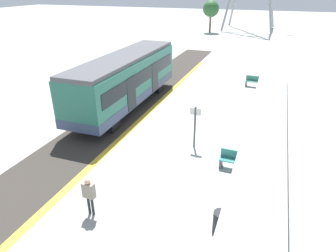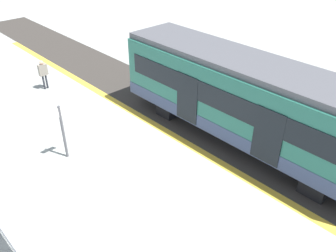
{
  "view_description": "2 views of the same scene",
  "coord_description": "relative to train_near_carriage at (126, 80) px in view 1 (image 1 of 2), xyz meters",
  "views": [
    {
      "loc": [
        3.45,
        -14.78,
        7.6
      ],
      "look_at": [
        -0.84,
        -2.77,
        1.48
      ],
      "focal_mm": 31.88,
      "sensor_mm": 36.0,
      "label": 1
    },
    {
      "loc": [
        4.87,
        8.99,
        8.25
      ],
      "look_at": [
        -2.08,
        1.53,
        1.89
      ],
      "focal_mm": 38.07,
      "sensor_mm": 36.0,
      "label": 2
    }
  ],
  "objects": [
    {
      "name": "ground_plane",
      "position": [
        5.56,
        -2.18,
        -1.83
      ],
      "size": [
        176.0,
        176.0,
        0.0
      ],
      "primitive_type": "plane",
      "color": "#9FA29B"
    },
    {
      "name": "tactile_edge_strip",
      "position": [
        1.78,
        -2.18,
        -1.82
      ],
      "size": [
        0.37,
        32.33,
        0.01
      ],
      "primitive_type": "cube",
      "color": "gold",
      "rests_on": "ground"
    },
    {
      "name": "trackbed",
      "position": [
        -0.01,
        -2.18,
        -1.82
      ],
      "size": [
        3.2,
        44.33,
        0.01
      ],
      "primitive_type": "cube",
      "color": "#38332D",
      "rests_on": "ground"
    },
    {
      "name": "train_near_carriage",
      "position": [
        0.0,
        0.0,
        0.0
      ],
      "size": [
        2.65,
        11.23,
        3.48
      ],
      "color": "#276C5A",
      "rests_on": "ground"
    },
    {
      "name": "canopy_pillar_second",
      "position": [
        9.07,
        -8.39,
        -0.03
      ],
      "size": [
        1.1,
        0.44,
        3.53
      ],
      "color": "slate",
      "rests_on": "ground"
    },
    {
      "name": "canopy_pillar_third",
      "position": [
        9.07,
        -2.21,
        -0.03
      ],
      "size": [
        1.1,
        0.44,
        3.53
      ],
      "color": "slate",
      "rests_on": "ground"
    },
    {
      "name": "canopy_pillar_fourth",
      "position": [
        9.07,
        4.06,
        -0.03
      ],
      "size": [
        1.1,
        0.44,
        3.53
      ],
      "color": "slate",
      "rests_on": "ground"
    },
    {
      "name": "canopy_pillar_fifth",
      "position": [
        9.07,
        10.42,
        -0.03
      ],
      "size": [
        1.1,
        0.44,
        3.53
      ],
      "color": "slate",
      "rests_on": "ground"
    },
    {
      "name": "canopy_beam",
      "position": [
        9.07,
        -2.24,
        1.79
      ],
      "size": [
        1.2,
        26.11,
        0.16
      ],
      "primitive_type": "cube",
      "color": "#A8AAB2",
      "rests_on": "canopy_pillar_nearest"
    },
    {
      "name": "bench_mid_platform",
      "position": [
        7.8,
        7.31,
        -1.38
      ],
      "size": [
        1.52,
        0.5,
        0.86
      ],
      "color": "#3C7D68",
      "rests_on": "ground"
    },
    {
      "name": "bench_far_end",
      "position": [
        8.07,
        -5.23,
        -1.38
      ],
      "size": [
        1.51,
        0.49,
        0.86
      ],
      "color": "#307C74",
      "rests_on": "ground"
    },
    {
      "name": "trash_bin",
      "position": [
        8.11,
        -9.36,
        -1.37
      ],
      "size": [
        0.48,
        0.48,
        0.91
      ],
      "primitive_type": "cylinder",
      "color": "#232328",
      "rests_on": "ground"
    },
    {
      "name": "platform_info_sign",
      "position": [
        5.76,
        -3.89,
        -0.5
      ],
      "size": [
        0.56,
        0.1,
        2.2
      ],
      "color": "#4C4C51",
      "rests_on": "ground"
    },
    {
      "name": "passenger_waiting_near_edge",
      "position": [
        3.56,
        -9.97,
        -0.85
      ],
      "size": [
        0.45,
        0.21,
        1.56
      ],
      "color": "#292A32",
      "rests_on": "ground"
    },
    {
      "name": "tree_left_background",
      "position": [
        -2.16,
        35.53,
        1.93
      ],
      "size": [
        2.69,
        2.69,
        5.14
      ],
      "color": "brown",
      "rests_on": "ground"
    }
  ]
}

